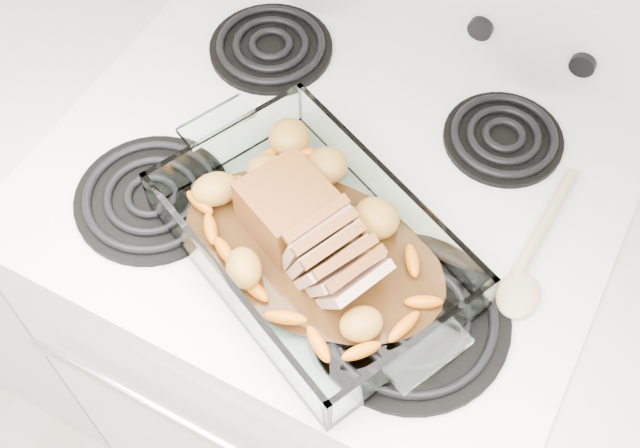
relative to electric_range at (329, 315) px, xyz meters
The scene contains 6 objects.
electric_range is the anchor object (origin of this frame).
counter_left 0.67m from the electric_range, behind, with size 0.58×0.68×0.93m.
baking_dish 0.50m from the electric_range, 72.36° to the right, with size 0.39×0.25×0.07m.
pork_roast 0.53m from the electric_range, 80.00° to the right, with size 0.21×0.10×0.08m.
roast_vegetables 0.50m from the electric_range, 68.97° to the right, with size 0.34×0.18×0.04m.
wooden_spoon 0.55m from the electric_range, ahead, with size 0.05×0.25×0.02m.
Camera 1 is at (0.30, 1.06, 1.83)m, focal length 45.00 mm.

